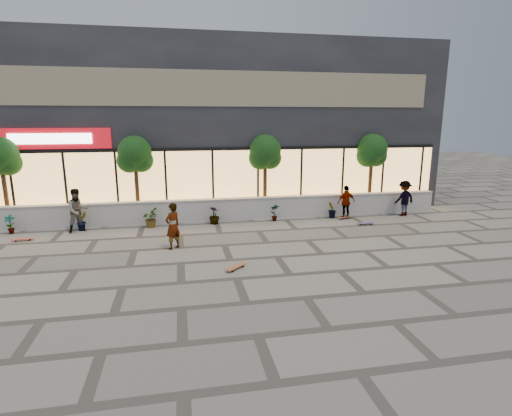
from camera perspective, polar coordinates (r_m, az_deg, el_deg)
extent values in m
plane|color=gray|center=(12.07, -2.74, -10.06)|extent=(80.00, 80.00, 0.00)
cube|color=silver|center=(18.56, -5.83, -0.33)|extent=(22.00, 0.35, 1.00)
cube|color=#B2AFA8|center=(18.45, -5.87, 1.24)|extent=(22.00, 0.42, 0.04)
cube|color=#222227|center=(23.58, -7.27, 11.60)|extent=(24.00, 9.00, 8.50)
cube|color=#FFBD66|center=(19.29, -6.17, 3.79)|extent=(23.04, 0.05, 3.00)
cube|color=black|center=(19.09, -6.28, 8.38)|extent=(23.04, 0.08, 0.15)
cube|color=red|center=(19.74, -27.26, 8.81)|extent=(5.00, 0.10, 0.90)
cube|color=white|center=(19.68, -27.31, 8.79)|extent=(3.40, 0.06, 0.45)
cube|color=brown|center=(19.11, -6.49, 16.63)|extent=(21.60, 0.05, 1.60)
imported|color=black|center=(19.29, -31.71, -2.00)|extent=(0.43, 0.29, 0.81)
imported|color=black|center=(18.46, -23.58, -1.72)|extent=(0.57, 0.57, 0.81)
imported|color=black|center=(18.04, -14.88, -1.40)|extent=(0.68, 0.77, 0.81)
imported|color=black|center=(18.04, -5.98, -1.03)|extent=(0.64, 0.64, 0.81)
imported|color=black|center=(18.48, 2.70, -0.64)|extent=(0.46, 0.35, 0.81)
imported|color=black|center=(19.31, 10.80, -0.27)|extent=(0.55, 0.57, 0.81)
cylinder|color=#452818|center=(20.38, -32.21, 2.15)|extent=(0.18, 0.18, 3.24)
sphere|color=black|center=(20.21, -32.72, 6.46)|extent=(1.50, 1.50, 1.50)
sphere|color=black|center=(20.20, -31.89, 5.52)|extent=(1.10, 1.10, 1.10)
cylinder|color=#452818|center=(19.07, -16.65, 2.98)|extent=(0.18, 0.18, 3.24)
sphere|color=black|center=(18.88, -16.94, 7.61)|extent=(1.50, 1.50, 1.50)
sphere|color=black|center=(18.89, -17.65, 6.47)|extent=(1.10, 1.10, 1.10)
sphere|color=black|center=(18.94, -16.10, 6.58)|extent=(1.10, 1.10, 1.10)
cylinder|color=#452818|center=(19.39, 1.29, 3.67)|extent=(0.18, 0.18, 3.24)
sphere|color=black|center=(19.21, 1.32, 8.23)|extent=(1.50, 1.50, 1.50)
sphere|color=black|center=(19.14, 0.61, 7.14)|extent=(1.10, 1.10, 1.10)
sphere|color=black|center=(19.34, 2.01, 7.19)|extent=(1.10, 1.10, 1.10)
cylinder|color=#452818|center=(21.23, 16.00, 3.97)|extent=(0.18, 0.18, 3.24)
sphere|color=black|center=(21.06, 16.26, 8.13)|extent=(1.50, 1.50, 1.50)
sphere|color=black|center=(20.94, 15.65, 7.15)|extent=(1.10, 1.10, 1.10)
sphere|color=black|center=(21.25, 16.74, 7.16)|extent=(1.10, 1.10, 1.10)
imported|color=white|center=(14.76, -11.81, -2.55)|extent=(0.74, 0.71, 1.70)
imported|color=tan|center=(18.16, -24.10, -0.33)|extent=(1.12, 1.04, 1.84)
imported|color=white|center=(19.34, 12.75, 0.84)|extent=(0.98, 0.53, 1.59)
imported|color=maroon|center=(20.70, 20.40, 1.31)|extent=(1.22, 0.86, 1.72)
cube|color=#9D5433|center=(12.75, -2.91, -8.35)|extent=(0.76, 0.73, 0.02)
cylinder|color=black|center=(13.00, -2.45, -8.20)|extent=(0.07, 0.06, 0.06)
cylinder|color=black|center=(12.91, -1.92, -8.35)|extent=(0.07, 0.06, 0.06)
cylinder|color=black|center=(12.63, -3.93, -8.87)|extent=(0.07, 0.06, 0.06)
cylinder|color=black|center=(12.54, -3.39, -9.02)|extent=(0.07, 0.06, 0.06)
cube|color=red|center=(18.01, -30.39, -3.83)|extent=(0.80, 0.34, 0.02)
cylinder|color=black|center=(18.05, -29.59, -3.89)|extent=(0.06, 0.04, 0.06)
cylinder|color=black|center=(17.92, -29.65, -4.01)|extent=(0.06, 0.04, 0.06)
cylinder|color=black|center=(18.14, -31.08, -3.99)|extent=(0.06, 0.04, 0.06)
cylinder|color=black|center=(18.00, -31.15, -4.11)|extent=(0.06, 0.04, 0.06)
cube|color=brown|center=(19.38, 12.65, -1.27)|extent=(0.82, 0.40, 0.02)
cylinder|color=black|center=(19.60, 13.07, -1.32)|extent=(0.06, 0.04, 0.06)
cylinder|color=black|center=(19.49, 13.33, -1.41)|extent=(0.06, 0.04, 0.06)
cylinder|color=black|center=(19.30, 11.94, -1.47)|extent=(0.06, 0.04, 0.06)
cylinder|color=black|center=(19.20, 12.19, -1.57)|extent=(0.06, 0.04, 0.06)
cube|color=#584782|center=(18.54, 15.43, -2.07)|extent=(0.78, 0.20, 0.02)
cylinder|color=black|center=(18.72, 15.98, -2.14)|extent=(0.06, 0.03, 0.06)
cylinder|color=black|center=(18.61, 16.17, -2.25)|extent=(0.06, 0.03, 0.06)
cylinder|color=black|center=(18.51, 14.66, -2.23)|extent=(0.06, 0.03, 0.06)
cylinder|color=black|center=(18.39, 14.85, -2.33)|extent=(0.06, 0.03, 0.06)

